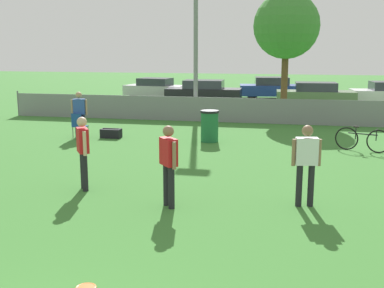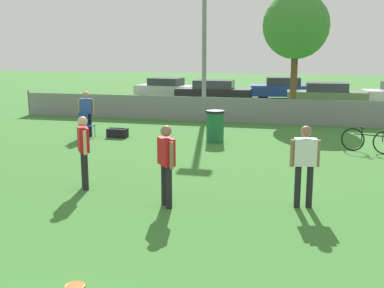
# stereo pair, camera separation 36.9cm
# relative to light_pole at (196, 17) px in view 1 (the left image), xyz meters

# --- Properties ---
(fence_backline) EXTENTS (21.66, 0.07, 1.21)m
(fence_backline) POSITION_rel_light_pole_xyz_m (2.13, -0.90, -4.08)
(fence_backline) COLOR gray
(fence_backline) RESTS_ON ground_plane
(light_pole) EXTENTS (0.90, 0.36, 7.77)m
(light_pole) POSITION_rel_light_pole_xyz_m (0.00, 0.00, 0.00)
(light_pole) COLOR gray
(light_pole) RESTS_ON ground_plane
(tree_near_pole) EXTENTS (3.14, 3.14, 5.87)m
(tree_near_pole) POSITION_rel_light_pole_xyz_m (3.99, 1.91, -0.36)
(tree_near_pole) COLOR brown
(tree_near_pole) RESTS_ON ground_plane
(player_receiver_white) EXTENTS (0.59, 0.31, 1.71)m
(player_receiver_white) POSITION_rel_light_pole_xyz_m (4.84, -12.08, -3.63)
(player_receiver_white) COLOR black
(player_receiver_white) RESTS_ON ground_plane
(player_defender_red) EXTENTS (0.43, 0.51, 1.71)m
(player_defender_red) POSITION_rel_light_pole_xyz_m (-0.14, -11.94, -3.63)
(player_defender_red) COLOR black
(player_defender_red) RESTS_ON ground_plane
(player_thrower_red) EXTENTS (0.46, 0.48, 1.71)m
(player_thrower_red) POSITION_rel_light_pole_xyz_m (2.10, -12.73, -3.63)
(player_thrower_red) COLOR black
(player_thrower_red) RESTS_ON ground_plane
(spectator_in_blue) EXTENTS (0.56, 0.33, 1.68)m
(spectator_in_blue) POSITION_rel_light_pole_xyz_m (-3.16, -5.72, -3.65)
(spectator_in_blue) COLOR #191933
(spectator_in_blue) RESTS_ON ground_plane
(frisbee_disc) EXTENTS (0.28, 0.28, 0.03)m
(frisbee_disc) POSITION_rel_light_pole_xyz_m (1.89, -16.34, -4.62)
(frisbee_disc) COLOR #E5591E
(frisbee_disc) RESTS_ON ground_plane
(folding_chair_sideline) EXTENTS (0.52, 0.52, 0.92)m
(folding_chair_sideline) POSITION_rel_light_pole_xyz_m (-3.11, -5.92, -4.11)
(folding_chair_sideline) COLOR #333338
(folding_chair_sideline) RESTS_ON ground_plane
(bicycle_sideline) EXTENTS (1.65, 0.65, 0.80)m
(bicycle_sideline) POSITION_rel_light_pole_xyz_m (6.71, -6.12, -4.25)
(bicycle_sideline) COLOR black
(bicycle_sideline) RESTS_ON ground_plane
(trash_bin) EXTENTS (0.64, 0.64, 1.11)m
(trash_bin) POSITION_rel_light_pole_xyz_m (1.66, -5.53, -4.07)
(trash_bin) COLOR #1E6638
(trash_bin) RESTS_ON ground_plane
(gear_bag_sideline) EXTENTS (0.73, 0.40, 0.35)m
(gear_bag_sideline) POSITION_rel_light_pole_xyz_m (-2.02, -5.55, -4.47)
(gear_bag_sideline) COLOR black
(gear_bag_sideline) RESTS_ON ground_plane
(parked_car_silver) EXTENTS (4.17, 2.23, 1.31)m
(parked_car_silver) POSITION_rel_light_pole_xyz_m (-4.61, 8.89, -3.99)
(parked_car_silver) COLOR black
(parked_car_silver) RESTS_ON ground_plane
(parked_car_dark) EXTENTS (4.57, 1.93, 1.36)m
(parked_car_dark) POSITION_rel_light_pole_xyz_m (-0.91, 6.71, -3.96)
(parked_car_dark) COLOR black
(parked_car_dark) RESTS_ON ground_plane
(parked_car_blue) EXTENTS (4.31, 2.35, 1.41)m
(parked_car_blue) POSITION_rel_light_pole_xyz_m (2.99, 9.95, -3.94)
(parked_car_blue) COLOR black
(parked_car_blue) RESTS_ON ground_plane
(parked_car_olive) EXTENTS (4.44, 1.94, 1.35)m
(parked_car_olive) POSITION_rel_light_pole_xyz_m (5.66, 6.34, -3.97)
(parked_car_olive) COLOR black
(parked_car_olive) RESTS_ON ground_plane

